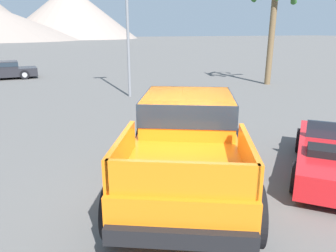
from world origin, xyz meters
The scene contains 5 objects.
ground_plane centered at (0.00, 0.00, 0.00)m, with size 320.00×320.00×0.00m, color #5B5956.
orange_pickup_truck centered at (0.11, 0.01, 1.09)m, with size 3.97×5.36×1.90m.
parked_car_dark centered at (-5.06, 19.39, 0.61)m, with size 4.60×2.18×1.19m.
street_lamp_post centered at (1.53, 10.20, 4.53)m, with size 0.90×0.24×7.52m.
palm_tree_tall centered at (10.46, 10.95, 4.66)m, with size 2.84×2.75×6.16m.
Camera 1 is at (-2.51, -5.78, 3.25)m, focal length 35.00 mm.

